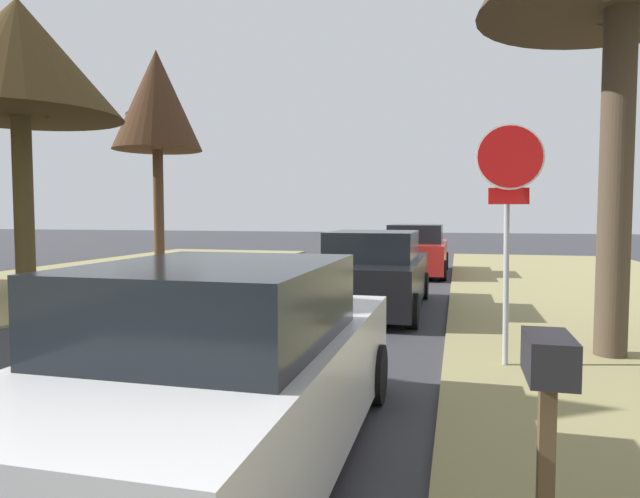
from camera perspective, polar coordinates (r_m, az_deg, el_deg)
The scene contains 7 objects.
stop_sign_far at distance 7.14m, azimuth 18.88°, elevation 5.59°, with size 0.81×0.44×2.96m.
street_tree_left_mid_b at distance 14.72m, azimuth -28.62°, elevation 16.77°, with size 4.46×4.46×6.68m.
street_tree_left_far at distance 19.81m, azimuth -16.48°, elevation 14.33°, with size 2.95×2.95×7.30m.
parked_sedan_white at distance 4.28m, azimuth -9.62°, elevation -12.60°, with size 1.96×4.41×1.57m.
parked_sedan_black at distance 11.01m, azimuth 5.62°, elevation -2.58°, with size 1.96×4.41×1.57m.
parked_sedan_red at distance 17.73m, azimuth 9.89°, elevation -0.24°, with size 1.96×4.41×1.57m.
curbside_mailbox at distance 3.06m, azimuth 22.44°, elevation -13.02°, with size 0.22×0.44×1.27m.
Camera 1 is at (3.76, 3.57, 1.92)m, focal length 31.06 mm.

